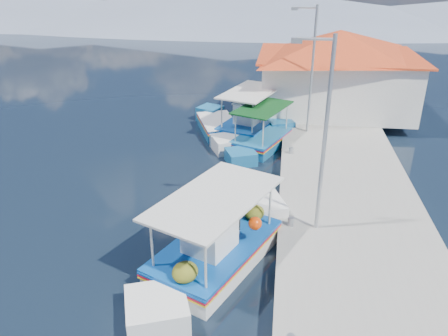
# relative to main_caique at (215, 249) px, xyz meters

# --- Properties ---
(ground) EXTENTS (160.00, 160.00, 0.00)m
(ground) POSITION_rel_main_caique_xyz_m (-1.58, -0.43, -0.49)
(ground) COLOR black
(ground) RESTS_ON ground
(quay) EXTENTS (5.00, 44.00, 0.50)m
(quay) POSITION_rel_main_caique_xyz_m (4.32, 5.57, -0.24)
(quay) COLOR gray
(quay) RESTS_ON ground
(bollards) EXTENTS (0.20, 17.20, 0.30)m
(bollards) POSITION_rel_main_caique_xyz_m (2.22, 4.82, 0.16)
(bollards) COLOR #A5A8AD
(bollards) RESTS_ON quay
(main_caique) EXTENTS (4.21, 7.02, 2.53)m
(main_caique) POSITION_rel_main_caique_xyz_m (0.00, 0.00, 0.00)
(main_caique) COLOR white
(main_caique) RESTS_ON ground
(caique_green_canopy) EXTENTS (3.25, 5.62, 2.27)m
(caique_green_canopy) POSITION_rel_main_caique_xyz_m (0.78, 9.40, -0.15)
(caique_green_canopy) COLOR #175D8F
(caique_green_canopy) RESTS_ON ground
(caique_blue_hull) EXTENTS (3.01, 5.39, 1.03)m
(caique_blue_hull) POSITION_rel_main_caique_xyz_m (-1.55, 11.17, -0.21)
(caique_blue_hull) COLOR #175D8F
(caique_blue_hull) RESTS_ON ground
(caique_far) EXTENTS (3.67, 6.86, 2.54)m
(caique_far) POSITION_rel_main_caique_xyz_m (0.11, 11.22, -0.02)
(caique_far) COLOR white
(caique_far) RESTS_ON ground
(harbor_building) EXTENTS (10.49, 10.49, 4.40)m
(harbor_building) POSITION_rel_main_caique_xyz_m (4.62, 14.57, 2.29)
(harbor_building) COLOR silver
(harbor_building) RESTS_ON quay
(lamp_post_near) EXTENTS (1.21, 0.14, 6.00)m
(lamp_post_near) POSITION_rel_main_caique_xyz_m (2.93, 1.57, 3.36)
(lamp_post_near) COLOR #A5A8AD
(lamp_post_near) RESTS_ON quay
(lamp_post_far) EXTENTS (1.21, 0.14, 6.00)m
(lamp_post_far) POSITION_rel_main_caique_xyz_m (2.93, 10.57, 3.36)
(lamp_post_far) COLOR #A5A8AD
(lamp_post_far) RESTS_ON quay
(mountain_ridge) EXTENTS (171.40, 96.00, 5.50)m
(mountain_ridge) POSITION_rel_main_caique_xyz_m (4.96, 55.57, 1.55)
(mountain_ridge) COLOR slate
(mountain_ridge) RESTS_ON ground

